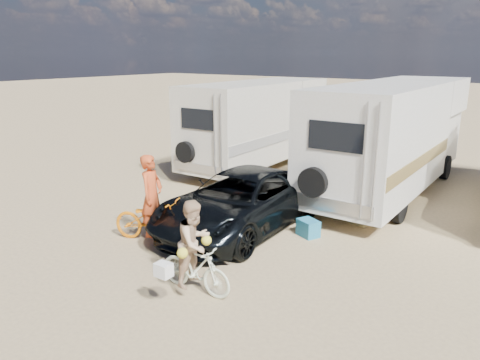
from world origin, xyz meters
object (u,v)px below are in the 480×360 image
Objects in this scene: rv_left at (257,126)px; bike_woman at (195,268)px; rv_main at (393,139)px; rider_woman at (195,252)px; crate at (362,217)px; cooler at (308,228)px; rider_man at (152,203)px; bike_man at (153,220)px; dark_suv at (240,201)px.

rv_left reaches higher than bike_woman.
rv_left is at bearing 177.26° from rv_main.
rv_left is at bearing 24.97° from bike_woman.
rv_left is 10.01m from rider_woman.
cooler is at bearing -115.88° from crate.
rider_man is at bearing -113.79° from rv_main.
bike_woman reaches higher than crate.
crate is at bearing -33.74° from rv_left.
rv_main is 8.17m from bike_man.
dark_suv is 1.83m from cooler.
rv_main reaches higher than crate.
crate is (0.77, 1.59, -0.01)m from cooler.
dark_suv is 3.29m from crate.
rider_man is at bearing -76.21° from rv_left.
rv_left is at bearing -1.59° from rider_man.
rider_woman is (-0.00, 0.00, 0.34)m from bike_woman.
rv_left is 6.71m from dark_suv.
cooler is (-0.37, -4.95, -1.54)m from rv_main.
rider_man is (2.12, -7.64, -0.68)m from rv_left.
cooler is at bearing -66.43° from rider_man.
rv_main is at bearing -40.65° from bike_man.
bike_man is 1.04× the size of rider_man.
bike_man is (-1.21, -1.89, -0.21)m from dark_suv.
rv_main is 1.24× the size of rv_left.
rv_left is at bearing 118.51° from dark_suv.
dark_suv is 3.36m from rider_woman.
bike_man reaches higher than crate.
crate is at bearing -58.98° from bike_man.
dark_suv is 2.25m from rider_man.
bike_woman is at bearing -95.68° from rv_main.
bike_woman is 0.81× the size of rider_man.
rider_man reaches higher than dark_suv.
rider_man is 1.19× the size of rider_woman.
dark_suv is at bearing -136.11° from cooler.
rv_main is at bearing -4.21° from rv_left.
cooler is (4.97, -5.19, -1.45)m from rv_left.
rv_main is at bearing 110.62° from cooler.
rv_main is 17.30× the size of cooler.
bike_man is at bearing 60.58° from bike_woman.
rv_left is at bearing 24.97° from rider_woman.
rider_woman is at bearing -103.04° from crate.
cooler reaches higher than crate.
rv_left is 3.72× the size of rider_man.
dark_suv is at bearing -49.66° from bike_man.
bike_man is 5.44m from crate.
rv_main is 8.12m from rider_man.
rider_woman is (4.52, -8.89, -0.84)m from rv_left.
rv_main is 5.20m from cooler.
rv_main reaches higher than cooler.
rv_left reaches higher than dark_suv.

